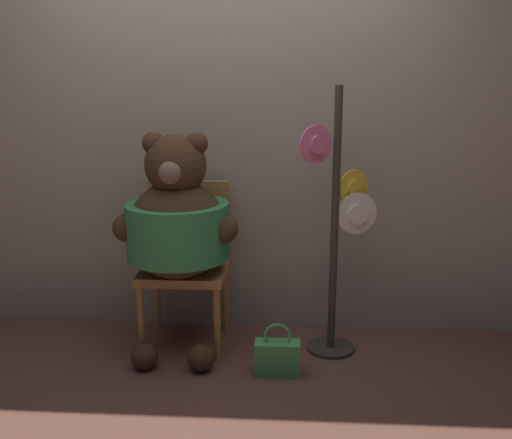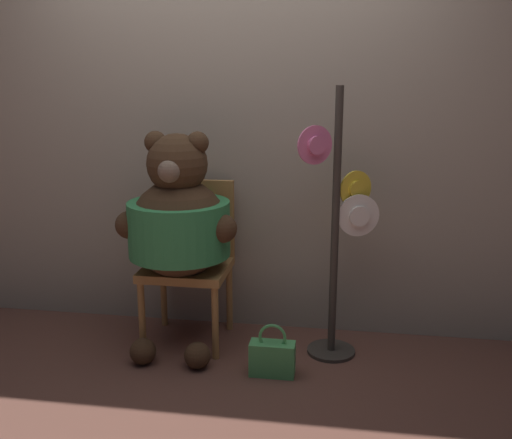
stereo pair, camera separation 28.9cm
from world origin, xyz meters
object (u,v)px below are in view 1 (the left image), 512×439
(chair, at_px, (187,256))
(handbag_on_ground, at_px, (277,356))
(teddy_bear, at_px, (177,224))
(hat_display_rack, at_px, (338,233))

(chair, xyz_separation_m, handbag_on_ground, (0.56, -0.42, -0.43))
(chair, bearing_deg, teddy_bear, -96.10)
(teddy_bear, bearing_deg, hat_display_rack, 3.48)
(teddy_bear, distance_m, handbag_on_ground, 0.92)
(chair, distance_m, teddy_bear, 0.28)
(handbag_on_ground, bearing_deg, hat_display_rack, 44.05)
(hat_display_rack, bearing_deg, teddy_bear, -176.52)
(chair, xyz_separation_m, teddy_bear, (-0.02, -0.16, 0.24))
(teddy_bear, xyz_separation_m, handbag_on_ground, (0.58, -0.26, -0.67))
(hat_display_rack, xyz_separation_m, handbag_on_ground, (-0.33, -0.32, -0.61))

